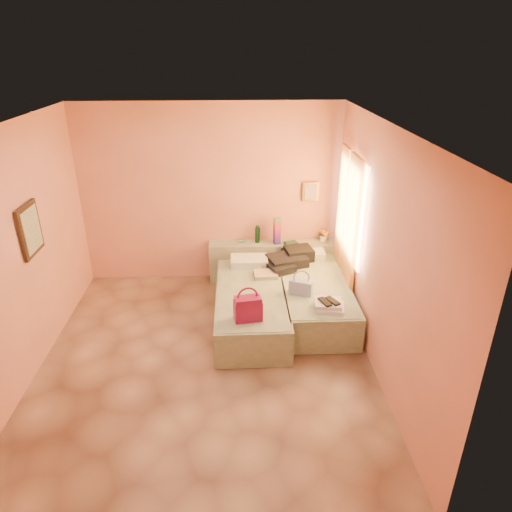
{
  "coord_description": "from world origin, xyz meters",
  "views": [
    {
      "loc": [
        0.41,
        -4.56,
        3.54
      ],
      "look_at": [
        0.64,
        0.85,
        1.0
      ],
      "focal_mm": 32.0,
      "sensor_mm": 36.0,
      "label": 1
    }
  ],
  "objects": [
    {
      "name": "room_walls",
      "position": [
        0.21,
        0.57,
        1.79
      ],
      "size": [
        4.02,
        4.51,
        2.81
      ],
      "color": "#FFA388",
      "rests_on": "ground"
    },
    {
      "name": "small_dish",
      "position": [
        0.48,
        2.16,
        0.66
      ],
      "size": [
        0.12,
        0.12,
        0.03
      ],
      "primitive_type": "cylinder",
      "rotation": [
        0.0,
        0.0,
        -0.05
      ],
      "color": "#4F9271",
      "rests_on": "headboard_ledge"
    },
    {
      "name": "towel_stack",
      "position": [
        1.55,
        0.31,
        0.55
      ],
      "size": [
        0.4,
        0.36,
        0.1
      ],
      "primitive_type": "cube",
      "rotation": [
        0.0,
        0.0,
        -0.2
      ],
      "color": "white",
      "rests_on": "bed_right"
    },
    {
      "name": "flower_vase",
      "position": [
        1.78,
        2.11,
        0.77
      ],
      "size": [
        0.24,
        0.24,
        0.25
      ],
      "primitive_type": "cube",
      "rotation": [
        0.0,
        0.0,
        0.29
      ],
      "color": "silver",
      "rests_on": "headboard_ledge"
    },
    {
      "name": "magenta_handbag",
      "position": [
        0.51,
        0.13,
        0.66
      ],
      "size": [
        0.36,
        0.24,
        0.31
      ],
      "primitive_type": "cube",
      "rotation": [
        0.0,
        0.0,
        0.17
      ],
      "color": "#951248",
      "rests_on": "bed_left"
    },
    {
      "name": "rainbow_box",
      "position": [
        1.03,
        2.06,
        0.87
      ],
      "size": [
        0.12,
        0.12,
        0.43
      ],
      "primitive_type": "cube",
      "rotation": [
        0.0,
        0.0,
        0.26
      ],
      "color": "#951248",
      "rests_on": "headboard_ledge"
    },
    {
      "name": "bed_left",
      "position": [
        0.57,
        0.82,
        0.25
      ],
      "size": [
        0.9,
        2.0,
        0.5
      ],
      "primitive_type": "cube",
      "rotation": [
        0.0,
        0.0,
        0.0
      ],
      "color": "#A9BC97",
      "rests_on": "ground"
    },
    {
      "name": "green_book",
      "position": [
        1.25,
        2.03,
        0.67
      ],
      "size": [
        0.23,
        0.19,
        0.03
      ],
      "primitive_type": "cube",
      "rotation": [
        0.0,
        0.0,
        0.29
      ],
      "color": "#23422A",
      "rests_on": "headboard_ledge"
    },
    {
      "name": "blue_handbag",
      "position": [
        1.24,
        0.72,
        0.6
      ],
      "size": [
        0.33,
        0.23,
        0.2
      ],
      "primitive_type": "cube",
      "rotation": [
        0.0,
        0.0,
        -0.38
      ],
      "color": "#445FA3",
      "rests_on": "bed_right"
    },
    {
      "name": "khaki_garment",
      "position": [
        0.8,
        1.24,
        0.53
      ],
      "size": [
        0.34,
        0.28,
        0.06
      ],
      "primitive_type": "cube",
      "rotation": [
        0.0,
        0.0,
        0.05
      ],
      "color": "tan",
      "rests_on": "bed_left"
    },
    {
      "name": "sandal_pair",
      "position": [
        1.53,
        0.3,
        0.61
      ],
      "size": [
        0.24,
        0.27,
        0.02
      ],
      "primitive_type": "cube",
      "rotation": [
        0.0,
        0.0,
        0.38
      ],
      "color": "black",
      "rests_on": "towel_stack"
    },
    {
      "name": "water_bottle",
      "position": [
        0.72,
        2.13,
        0.79
      ],
      "size": [
        0.1,
        0.1,
        0.28
      ],
      "primitive_type": "cylinder",
      "rotation": [
        0.0,
        0.0,
        0.32
      ],
      "color": "#153B21",
      "rests_on": "headboard_ledge"
    },
    {
      "name": "ground",
      "position": [
        0.0,
        0.0,
        0.0
      ],
      "size": [
        4.5,
        4.5,
        0.0
      ],
      "primitive_type": "plane",
      "color": "tan",
      "rests_on": "ground"
    },
    {
      "name": "headboard_ledge",
      "position": [
        0.98,
        2.1,
        0.33
      ],
      "size": [
        2.05,
        0.3,
        0.65
      ],
      "primitive_type": "cube",
      "color": "#A2AC8C",
      "rests_on": "ground"
    },
    {
      "name": "bed_right",
      "position": [
        1.47,
        1.05,
        0.25
      ],
      "size": [
        0.9,
        2.0,
        0.5
      ],
      "primitive_type": "cube",
      "rotation": [
        0.0,
        0.0,
        0.0
      ],
      "color": "#A9BC97",
      "rests_on": "ground"
    },
    {
      "name": "clothes_pile",
      "position": [
        1.19,
        1.59,
        0.59
      ],
      "size": [
        0.77,
        0.77,
        0.18
      ],
      "primitive_type": "cube",
      "rotation": [
        0.0,
        0.0,
        0.32
      ],
      "color": "black",
      "rests_on": "bed_right"
    }
  ]
}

